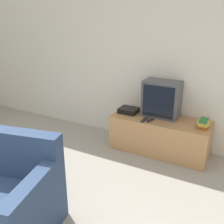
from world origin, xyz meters
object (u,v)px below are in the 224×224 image
Objects in this scene: book_stack at (203,124)px; remote_on_stand at (150,120)px; remote_secondary at (144,120)px; tv_stand at (159,135)px; television at (161,99)px; set_top_box at (129,110)px.

remote_on_stand is at bearing -170.97° from book_stack.
remote_on_stand is 0.09m from remote_secondary.
television reaches higher than tv_stand.
remote_secondary is at bearing -118.62° from television.
television is 3.68× the size of remote_on_stand.
set_top_box is at bearing 158.49° from remote_on_stand.
set_top_box reaches higher than tv_stand.
remote_on_stand is 0.52× the size of set_top_box.
television reaches higher than remote_on_stand.
remote_secondary is (-0.80, -0.13, -0.05)m from book_stack.
television is (-0.05, 0.11, 0.53)m from tv_stand.
television is at bearing 75.83° from remote_on_stand.
book_stack is at bearing -12.40° from television.
remote_secondary is at bearing -28.99° from set_top_box.
book_stack is at bearing 9.43° from remote_secondary.
tv_stand is at bearing 177.34° from book_stack.
remote_secondary is at bearing -167.26° from remote_on_stand.
book_stack is at bearing 9.03° from remote_on_stand.
book_stack is 1.17× the size of remote_secondary.
book_stack is 1.13m from set_top_box.
set_top_box reaches higher than remote_on_stand.
tv_stand is 0.61m from set_top_box.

